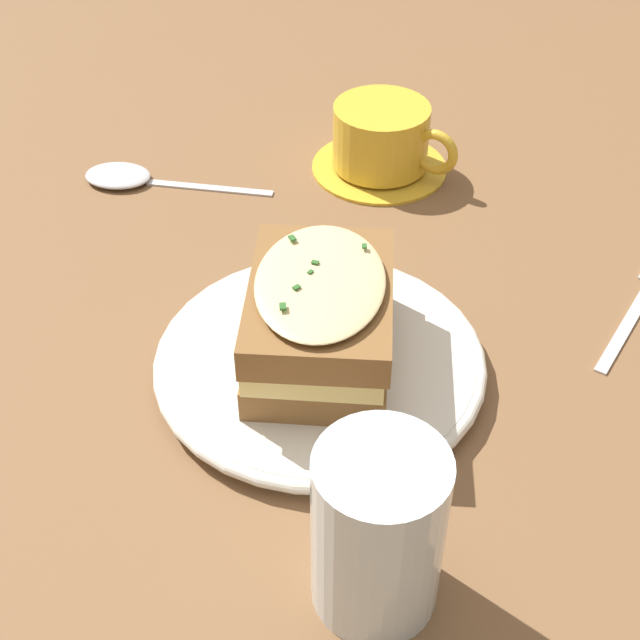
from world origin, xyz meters
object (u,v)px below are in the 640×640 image
object	(u,v)px
spoon	(128,177)
water_glass	(378,532)
sandwich	(320,317)
teacup_with_saucer	(382,141)
dinner_plate	(320,362)

from	to	relation	value
spoon	water_glass	bearing A→B (deg)	-144.46
sandwich	teacup_with_saucer	world-z (taller)	sandwich
water_glass	spoon	distance (m)	0.47
dinner_plate	teacup_with_saucer	world-z (taller)	teacup_with_saucer
dinner_plate	spoon	distance (m)	0.30
dinner_plate	sandwich	distance (m)	0.04
teacup_with_saucer	water_glass	bearing A→B (deg)	-62.02
sandwich	water_glass	xyz separation A→B (m)	(0.08, 0.15, 0.00)
sandwich	dinner_plate	bearing A→B (deg)	-124.87
sandwich	water_glass	world-z (taller)	water_glass
sandwich	teacup_with_saucer	bearing A→B (deg)	-138.54
dinner_plate	sandwich	xyz separation A→B (m)	(0.00, 0.00, 0.04)
dinner_plate	teacup_with_saucer	bearing A→B (deg)	-138.66
water_glass	spoon	size ratio (longest dim) A/B	0.76
sandwich	spoon	xyz separation A→B (m)	(-0.01, -0.31, -0.05)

